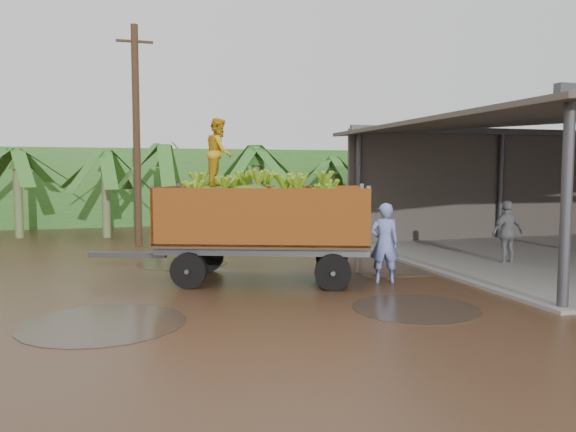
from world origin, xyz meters
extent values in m
plane|color=black|center=(0.00, 0.00, 0.00)|extent=(100.00, 100.00, 0.00)
cube|color=#383330|center=(11.00, 5.90, 2.00)|extent=(12.00, 0.12, 4.00)
cube|color=#2D661E|center=(-2.00, 16.00, 1.80)|extent=(22.00, 3.00, 3.60)
cube|color=#47474C|center=(-2.35, 1.72, 0.57)|extent=(1.81, 0.76, 0.13)
imported|color=gold|center=(-0.24, 1.00, 2.99)|extent=(0.80, 0.91, 1.58)
imported|color=#7081CD|center=(3.31, -0.40, 0.92)|extent=(0.76, 0.60, 1.83)
imported|color=gray|center=(7.57, 0.83, 0.88)|extent=(1.09, 0.57, 1.77)
cylinder|color=#47301E|center=(-1.95, 7.63, 3.70)|extent=(0.24, 0.24, 7.39)
cube|color=#47301E|center=(-1.95, 7.63, 6.84)|extent=(1.20, 0.08, 0.08)
camera|label=1|loc=(-2.37, -12.01, 2.56)|focal=35.00mm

